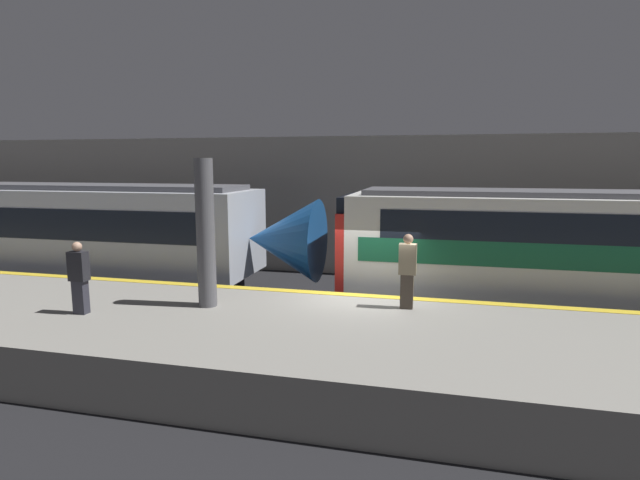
% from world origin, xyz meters
% --- Properties ---
extents(ground_plane, '(120.00, 120.00, 0.00)m').
position_xyz_m(ground_plane, '(0.00, 0.00, 0.00)').
color(ground_plane, black).
extents(platform, '(40.00, 5.04, 1.05)m').
position_xyz_m(platform, '(0.00, -2.52, 0.52)').
color(platform, gray).
rests_on(platform, ground).
extents(station_rear_barrier, '(50.00, 0.15, 5.22)m').
position_xyz_m(station_rear_barrier, '(0.00, 6.69, 2.61)').
color(station_rear_barrier, '#9E998E').
rests_on(station_rear_barrier, ground).
extents(support_pillar_near, '(0.41, 0.41, 3.30)m').
position_xyz_m(support_pillar_near, '(-3.30, -1.84, 2.69)').
color(support_pillar_near, '#56565B').
rests_on(support_pillar_near, platform).
extents(train_modern, '(19.78, 3.06, 3.54)m').
position_xyz_m(train_modern, '(-12.07, 2.42, 1.83)').
color(train_modern, black).
rests_on(train_modern, ground).
extents(person_waiting, '(0.38, 0.24, 1.67)m').
position_xyz_m(person_waiting, '(1.08, -0.96, 1.92)').
color(person_waiting, '#473D33').
rests_on(person_waiting, platform).
extents(person_walking, '(0.38, 0.24, 1.56)m').
position_xyz_m(person_walking, '(-5.66, -3.02, 1.86)').
color(person_walking, '#2D2D38').
rests_on(person_walking, platform).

